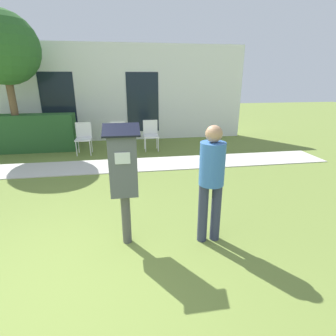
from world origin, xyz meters
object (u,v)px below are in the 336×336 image
(parking_meter, at_px, (123,171))
(outdoor_chair_right, at_px, (151,133))
(outdoor_chair_middle, at_px, (118,135))
(person_standing, at_px, (211,176))
(outdoor_chair_left, at_px, (84,136))

(parking_meter, height_order, outdoor_chair_right, parking_meter)
(parking_meter, relative_size, outdoor_chair_middle, 1.77)
(person_standing, distance_m, outdoor_chair_middle, 4.94)
(outdoor_chair_right, bearing_deg, parking_meter, -98.98)
(parking_meter, distance_m, person_standing, 1.11)
(outdoor_chair_middle, bearing_deg, outdoor_chair_right, -4.04)
(person_standing, bearing_deg, outdoor_chair_right, 94.72)
(outdoor_chair_left, relative_size, outdoor_chair_middle, 1.00)
(parking_meter, distance_m, outdoor_chair_middle, 4.67)
(person_standing, relative_size, outdoor_chair_middle, 1.76)
(person_standing, xyz_separation_m, outdoor_chair_middle, (-1.28, 4.76, -0.40))
(person_standing, height_order, outdoor_chair_middle, person_standing)
(parking_meter, relative_size, person_standing, 1.01)
(outdoor_chair_left, bearing_deg, parking_meter, -53.63)
(person_standing, xyz_separation_m, outdoor_chair_left, (-2.26, 4.79, -0.40))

